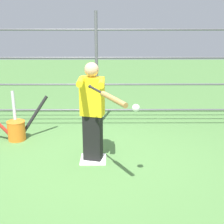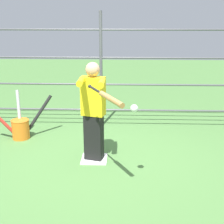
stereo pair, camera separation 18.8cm
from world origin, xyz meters
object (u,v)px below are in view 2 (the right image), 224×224
(baseball_bat_swinging, at_px, (108,97))
(batter, at_px, (93,109))
(bat_bucket, at_px, (21,126))
(softball_in_flight, at_px, (134,108))

(baseball_bat_swinging, bearing_deg, batter, -72.31)
(baseball_bat_swinging, relative_size, bat_bucket, 0.70)
(batter, height_order, bat_bucket, batter)
(batter, distance_m, bat_bucket, 1.79)
(batter, xyz_separation_m, bat_bucket, (1.44, -0.87, -0.60))
(batter, distance_m, softball_in_flight, 1.00)
(bat_bucket, bearing_deg, softball_in_flight, 140.97)
(baseball_bat_swinging, height_order, softball_in_flight, baseball_bat_swinging)
(softball_in_flight, distance_m, bat_bucket, 2.75)
(batter, relative_size, baseball_bat_swinging, 1.95)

